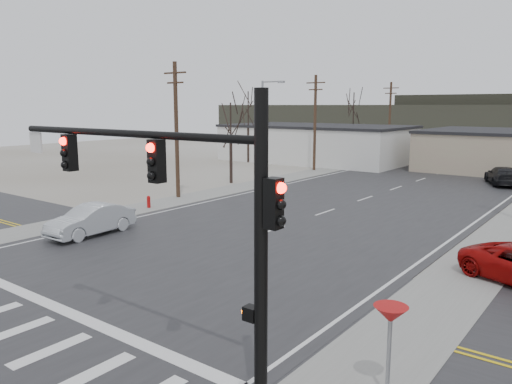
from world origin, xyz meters
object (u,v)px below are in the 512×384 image
(car_far_a, at_px, (503,176))
(sedan_crossing, at_px, (91,220))
(fire_hydrant, at_px, (149,202))
(car_far_b, at_px, (442,147))
(traffic_signal_mast, at_px, (192,206))

(car_far_a, bearing_deg, sedan_crossing, 43.57)
(fire_hydrant, height_order, car_far_b, car_far_b)
(sedan_crossing, height_order, car_far_b, sedan_crossing)
(car_far_a, bearing_deg, traffic_signal_mast, 68.78)
(traffic_signal_mast, bearing_deg, fire_hydrant, 141.87)
(traffic_signal_mast, relative_size, car_far_a, 1.63)
(traffic_signal_mast, relative_size, sedan_crossing, 1.84)
(sedan_crossing, bearing_deg, car_far_a, 63.63)
(fire_hydrant, bearing_deg, sedan_crossing, -65.19)
(fire_hydrant, distance_m, car_far_a, 30.43)
(traffic_signal_mast, relative_size, car_far_b, 2.15)
(traffic_signal_mast, bearing_deg, sedan_crossing, 153.17)
(car_far_a, distance_m, car_far_b, 32.82)
(fire_hydrant, relative_size, car_far_b, 0.21)
(sedan_crossing, bearing_deg, fire_hydrant, 111.92)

